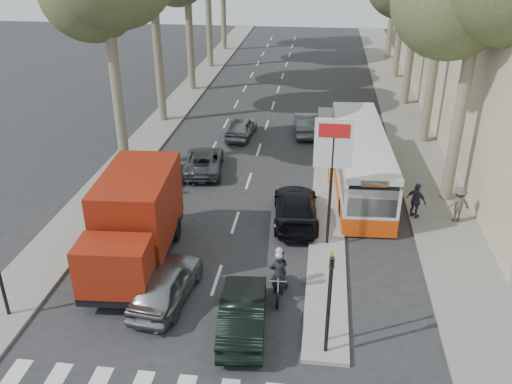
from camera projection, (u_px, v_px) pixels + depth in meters
ground at (231, 315)px, 18.75m from camera, size 120.00×120.00×0.00m
sidewalk_right at (401, 107)px, 40.02m from camera, size 3.20×70.00×0.12m
median_left at (191, 89)px, 44.53m from camera, size 2.40×64.00×0.12m
traffic_island at (328, 184)px, 28.14m from camera, size 1.50×26.00×0.16m
billboard at (332, 165)px, 21.20m from camera, size 1.50×12.10×5.60m
traffic_light_island at (330, 290)px, 15.95m from camera, size 0.16×0.41×3.60m
silver_hatchback at (166, 284)px, 19.23m from camera, size 2.11×4.28×1.41m
dark_hatchback at (243, 312)px, 17.83m from camera, size 1.81×4.27×1.37m
queue_car_a at (204, 161)px, 29.52m from camera, size 2.55×4.56×1.21m
queue_car_b at (296, 207)px, 24.47m from camera, size 2.34×4.95×1.40m
queue_car_c at (241, 127)px, 34.33m from camera, size 1.79×3.91×1.30m
queue_car_d at (306, 124)px, 34.89m from camera, size 1.84×4.22×1.35m
queue_car_e at (156, 170)px, 28.49m from camera, size 1.95×4.22×1.20m
red_truck at (135, 220)px, 20.93m from camera, size 2.94×6.84×3.58m
city_bus at (360, 159)px, 27.48m from camera, size 2.85×10.92×2.85m
motorcycle at (279, 272)px, 19.67m from camera, size 0.78×2.12×1.80m
pedestrian_near at (416, 201)px, 24.48m from camera, size 1.06×1.01×1.68m
pedestrian_far at (458, 204)px, 24.17m from camera, size 1.16×0.74×1.67m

